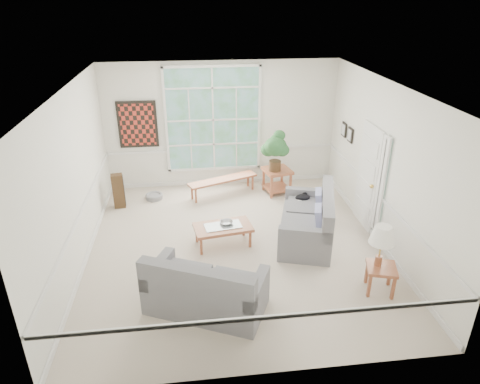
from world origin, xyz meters
name	(u,v)px	position (x,y,z in m)	size (l,w,h in m)	color
floor	(236,247)	(0.00, 0.00, -0.01)	(5.50, 6.00, 0.01)	#C0B19F
ceiling	(235,88)	(0.00, 0.00, 3.00)	(5.50, 6.00, 0.02)	white
wall_back	(222,125)	(0.00, 3.00, 1.50)	(5.50, 0.02, 3.00)	white
wall_front	(266,277)	(0.00, -3.00, 1.50)	(5.50, 0.02, 3.00)	white
wall_left	(73,182)	(-2.75, 0.00, 1.50)	(0.02, 6.00, 3.00)	white
wall_right	(385,167)	(2.75, 0.00, 1.50)	(0.02, 6.00, 3.00)	white
window_back	(213,120)	(-0.20, 2.96, 1.65)	(2.30, 0.08, 2.40)	white
entry_door	(367,177)	(2.71, 0.60, 1.05)	(0.08, 0.90, 2.10)	white
door_sidelight	(381,185)	(2.71, -0.03, 1.15)	(0.08, 0.26, 1.90)	white
wall_art	(138,125)	(-1.95, 2.95, 1.60)	(0.90, 0.06, 1.10)	maroon
wall_frame_near	(350,135)	(2.71, 1.75, 1.55)	(0.04, 0.26, 0.32)	black
wall_frame_far	(344,130)	(2.71, 2.15, 1.55)	(0.04, 0.26, 0.32)	black
loveseat_right	(307,216)	(1.38, 0.13, 0.49)	(0.94, 1.82, 0.99)	slate
loveseat_front	(206,282)	(-0.64, -1.65, 0.47)	(1.75, 0.90, 0.94)	slate
coffee_table	(223,235)	(-0.23, 0.11, 0.20)	(1.07, 0.59, 0.40)	#985133
pewter_bowl	(227,222)	(-0.16, 0.19, 0.44)	(0.29, 0.29, 0.07)	gray
window_bench	(223,187)	(-0.05, 2.33, 0.20)	(1.69, 0.33, 0.39)	#985133
end_table	(277,181)	(1.24, 2.27, 0.30)	(0.60, 0.60, 0.60)	#985133
houseplant	(275,151)	(1.16, 2.21, 1.08)	(0.56, 0.56, 0.96)	#285A2D
side_table	(380,279)	(2.14, -1.58, 0.23)	(0.45, 0.45, 0.46)	#985133
table_lamp	(381,246)	(2.10, -1.51, 0.81)	(0.40, 0.40, 0.70)	silver
pet_bed	(154,196)	(-1.67, 2.28, 0.06)	(0.41, 0.41, 0.12)	slate
floor_speaker	(118,191)	(-2.40, 1.95, 0.39)	(0.24, 0.19, 0.79)	#3F2B17
cat	(303,197)	(1.47, 0.78, 0.58)	(0.31, 0.22, 0.14)	black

